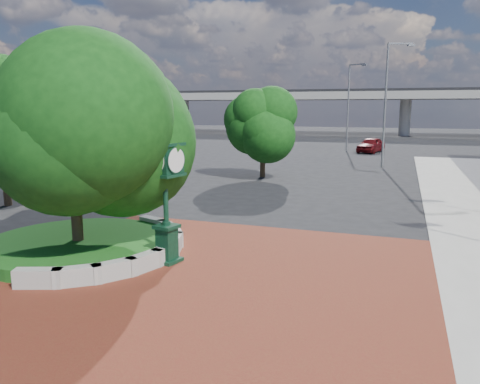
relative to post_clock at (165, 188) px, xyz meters
The scene contains 12 objects.
ground 2.89m from the post_clock, ahead, with size 200.00×200.00×0.00m, color black.
plaza 3.02m from the post_clock, 28.92° to the right, with size 12.00×12.00×0.04m, color maroon.
planter_wall 2.30m from the post_clock, behind, with size 2.96×6.77×0.54m.
grass_bed 3.94m from the post_clock, behind, with size 6.10×6.10×0.40m, color #184C15.
overpass 70.21m from the post_clock, 88.79° to the left, with size 90.00×12.00×7.50m.
tree_planter 3.59m from the post_clock, behind, with size 5.20×5.20×6.33m.
tree_northwest 12.52m from the post_clock, 155.87° to the left, with size 5.60×5.60×6.93m.
tree_street 18.23m from the post_clock, 97.27° to the left, with size 4.40×4.40×5.45m.
post_clock is the anchor object (origin of this frame).
parked_car 38.57m from the post_clock, 84.84° to the left, with size 1.86×4.62×1.57m, color #540C0F.
street_lamp_near 26.62m from the post_clock, 78.32° to the left, with size 1.99×1.04×9.43m.
street_lamp_far 39.63m from the post_clock, 88.50° to the left, with size 1.92×1.01×9.11m.
Camera 1 is at (4.88, -12.24, 4.70)m, focal length 35.00 mm.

